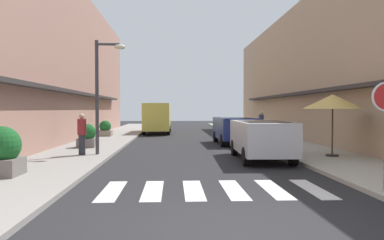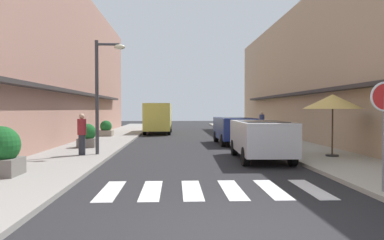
{
  "view_description": "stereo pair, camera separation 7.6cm",
  "coord_description": "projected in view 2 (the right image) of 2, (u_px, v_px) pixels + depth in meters",
  "views": [
    {
      "loc": [
        -0.94,
        -5.72,
        1.9
      ],
      "look_at": [
        -0.13,
        10.37,
        1.44
      ],
      "focal_mm": 34.49,
      "sensor_mm": 36.0,
      "label": 1
    },
    {
      "loc": [
        -0.87,
        -5.73,
        1.9
      ],
      "look_at": [
        -0.13,
        10.37,
        1.44
      ],
      "focal_mm": 34.49,
      "sensor_mm": 36.0,
      "label": 2
    }
  ],
  "objects": [
    {
      "name": "planter_midblock",
      "position": [
        87.0,
        136.0,
        17.35
      ],
      "size": [
        0.82,
        0.82,
        1.11
      ],
      "color": "slate",
      "rests_on": "sidewalk_left"
    },
    {
      "name": "pedestrian_walking_near",
      "position": [
        82.0,
        133.0,
        14.4
      ],
      "size": [
        0.34,
        0.34,
        1.62
      ],
      "rotation": [
        0.0,
        0.0,
        1.89
      ],
      "color": "#282B33",
      "rests_on": "sidewalk_left"
    },
    {
      "name": "delivery_van",
      "position": [
        158.0,
        116.0,
        28.83
      ],
      "size": [
        2.06,
        5.42,
        2.37
      ],
      "color": "#D8CC4C",
      "rests_on": "ground_plane"
    },
    {
      "name": "planter_corner",
      "position": [
        1.0,
        151.0,
        9.9
      ],
      "size": [
        1.02,
        1.02,
        1.34
      ],
      "color": "slate",
      "rests_on": "sidewalk_left"
    },
    {
      "name": "crosswalk",
      "position": [
        212.0,
        190.0,
        8.68
      ],
      "size": [
        5.2,
        2.2,
        0.01
      ],
      "color": "silver",
      "rests_on": "ground_plane"
    },
    {
      "name": "sidewalk_right",
      "position": [
        278.0,
        142.0,
        20.63
      ],
      "size": [
        3.08,
        51.14,
        0.12
      ],
      "primitive_type": "cube",
      "color": "#ADA899",
      "rests_on": "ground_plane"
    },
    {
      "name": "ground_plane",
      "position": [
        191.0,
        144.0,
        20.4
      ],
      "size": [
        80.36,
        80.36,
        0.0
      ],
      "primitive_type": "plane",
      "color": "#232326"
    },
    {
      "name": "cafe_umbrella",
      "position": [
        333.0,
        102.0,
        13.95
      ],
      "size": [
        2.23,
        2.23,
        2.35
      ],
      "color": "#262626",
      "rests_on": "sidewalk_right"
    },
    {
      "name": "street_lamp",
      "position": [
        102.0,
        83.0,
        14.58
      ],
      "size": [
        1.19,
        0.28,
        4.5
      ],
      "color": "#38383D",
      "rests_on": "sidewalk_left"
    },
    {
      "name": "pedestrian_walking_far",
      "position": [
        262.0,
        123.0,
        24.78
      ],
      "size": [
        0.34,
        0.34,
        1.65
      ],
      "rotation": [
        0.0,
        0.0,
        4.77
      ],
      "color": "#282B33",
      "rests_on": "sidewalk_right"
    },
    {
      "name": "building_row_right",
      "position": [
        343.0,
        71.0,
        21.52
      ],
      "size": [
        5.5,
        34.87,
        8.25
      ],
      "color": "tan",
      "rests_on": "ground_plane"
    },
    {
      "name": "sidewalk_left",
      "position": [
        101.0,
        143.0,
        20.18
      ],
      "size": [
        3.08,
        51.14,
        0.12
      ],
      "primitive_type": "cube",
      "color": "gray",
      "rests_on": "ground_plane"
    },
    {
      "name": "parked_car_mid",
      "position": [
        234.0,
        127.0,
        20.02
      ],
      "size": [
        1.89,
        4.09,
        1.47
      ],
      "color": "navy",
      "rests_on": "ground_plane"
    },
    {
      "name": "parked_car_near",
      "position": [
        261.0,
        136.0,
        13.74
      ],
      "size": [
        1.92,
        4.43,
        1.47
      ],
      "color": "silver",
      "rests_on": "ground_plane"
    },
    {
      "name": "planter_far",
      "position": [
        106.0,
        129.0,
        24.57
      ],
      "size": [
        0.88,
        0.88,
        1.04
      ],
      "color": "gray",
      "rests_on": "sidewalk_left"
    },
    {
      "name": "building_row_left",
      "position": [
        31.0,
        61.0,
        20.68
      ],
      "size": [
        5.5,
        34.87,
        9.21
      ],
      "color": "#A87A6B",
      "rests_on": "ground_plane"
    }
  ]
}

